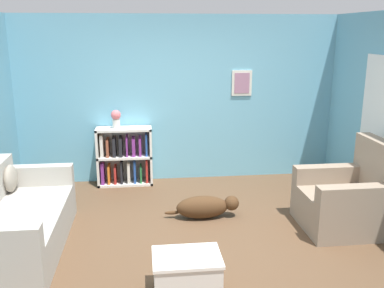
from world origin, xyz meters
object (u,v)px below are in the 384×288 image
(couch, at_px, (14,224))
(recliner_chair, at_px, (349,199))
(bookshelf, at_px, (124,157))
(vase, at_px, (116,118))
(coffee_table, at_px, (187,273))
(dog, at_px, (205,207))

(couch, relative_size, recliner_chair, 1.80)
(bookshelf, distance_m, vase, 0.64)
(couch, distance_m, coffee_table, 2.07)
(coffee_table, xyz_separation_m, dog, (0.41, 1.61, -0.05))
(couch, xyz_separation_m, recliner_chair, (3.90, 0.13, 0.06))
(recliner_chair, bearing_deg, couch, -178.15)
(dog, distance_m, vase, 2.05)
(recliner_chair, xyz_separation_m, vase, (-2.88, 1.87, 0.70))
(couch, xyz_separation_m, dog, (2.20, 0.59, -0.16))
(coffee_table, bearing_deg, couch, 150.21)
(dog, bearing_deg, recliner_chair, -15.11)
(recliner_chair, bearing_deg, coffee_table, -151.35)
(couch, bearing_deg, dog, 14.90)
(bookshelf, xyz_separation_m, coffee_table, (0.67, -3.04, -0.23))
(bookshelf, height_order, recliner_chair, recliner_chair)
(couch, bearing_deg, recliner_chair, 1.85)
(couch, xyz_separation_m, bookshelf, (1.12, 2.01, 0.12))
(bookshelf, xyz_separation_m, vase, (-0.10, -0.01, 0.63))
(couch, height_order, recliner_chair, recliner_chair)
(couch, relative_size, bookshelf, 2.15)
(bookshelf, distance_m, recliner_chair, 3.36)
(bookshelf, height_order, vase, vase)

